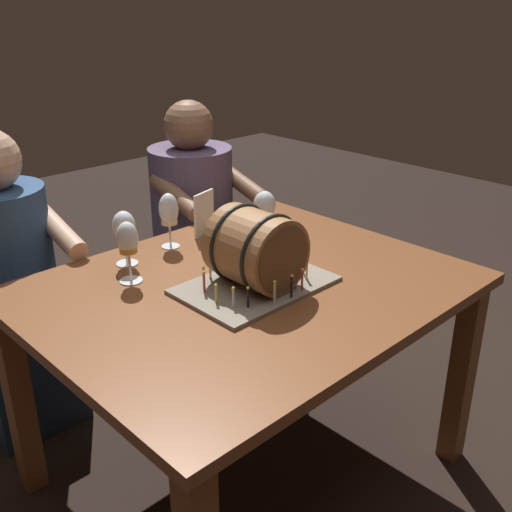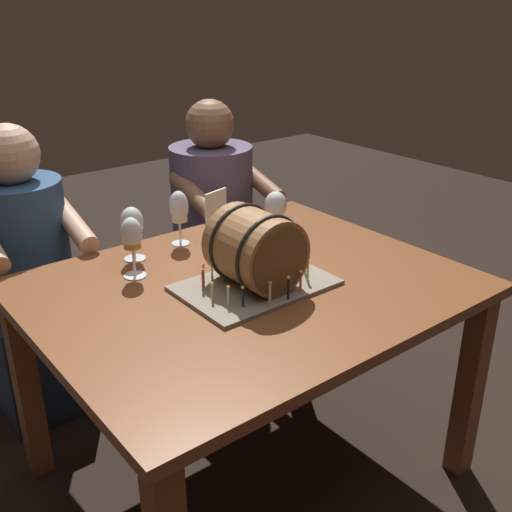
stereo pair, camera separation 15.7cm
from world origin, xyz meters
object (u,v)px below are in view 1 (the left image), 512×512
object	(u,v)px
dining_table	(247,312)
wine_glass_rose	(124,229)
wine_glass_amber	(128,241)
person_seated_right	(194,237)
wine_glass_empty	(265,206)
barrel_cake	(256,252)
person_seated_left	(14,300)
wine_glass_white	(169,212)
menu_card	(204,214)

from	to	relation	value
dining_table	wine_glass_rose	size ratio (longest dim) A/B	6.97
wine_glass_amber	person_seated_right	size ratio (longest dim) A/B	0.17
wine_glass_amber	wine_glass_empty	distance (m)	0.55
barrel_cake	dining_table	bearing A→B (deg)	93.66
barrel_cake	wine_glass_rose	world-z (taller)	barrel_cake
wine_glass_empty	person_seated_left	bearing A→B (deg)	142.51
barrel_cake	wine_glass_amber	size ratio (longest dim) A/B	2.32
wine_glass_amber	wine_glass_empty	bearing A→B (deg)	-1.91
wine_glass_rose	wine_glass_amber	bearing A→B (deg)	-117.88
wine_glass_white	person_seated_left	size ratio (longest dim) A/B	0.17
dining_table	wine_glass_amber	distance (m)	0.42
wine_glass_empty	person_seated_left	distance (m)	0.96
wine_glass_amber	wine_glass_white	bearing A→B (deg)	28.86
barrel_cake	wine_glass_rose	size ratio (longest dim) A/B	2.47
wine_glass_white	person_seated_left	xyz separation A→B (m)	(-0.42, 0.40, -0.33)
dining_table	person_seated_left	xyz separation A→B (m)	(-0.41, 0.79, -0.10)
barrel_cake	menu_card	xyz separation A→B (m)	(0.17, 0.44, -0.03)
wine_glass_amber	wine_glass_white	world-z (taller)	same
dining_table	wine_glass_rose	distance (m)	0.47
wine_glass_amber	menu_card	world-z (taller)	wine_glass_amber
wine_glass_rose	person_seated_right	distance (m)	0.79
barrel_cake	wine_glass_rose	xyz separation A→B (m)	(-0.19, 0.41, 0.01)
dining_table	barrel_cake	size ratio (longest dim) A/B	2.82
dining_table	menu_card	distance (m)	0.48
person_seated_left	barrel_cake	bearing A→B (deg)	-63.24
wine_glass_empty	dining_table	bearing A→B (deg)	-142.46
wine_glass_empty	wine_glass_rose	bearing A→B (deg)	164.33
wine_glass_amber	wine_glass_empty	size ratio (longest dim) A/B	1.12
dining_table	wine_glass_amber	bearing A→B (deg)	134.13
wine_glass_rose	barrel_cake	bearing A→B (deg)	-65.59
wine_glass_amber	wine_glass_empty	xyz separation A→B (m)	(0.55, -0.02, -0.01)
wine_glass_amber	person_seated_left	distance (m)	0.65
person_seated_left	wine_glass_rose	bearing A→B (deg)	-61.02
person_seated_left	menu_card	bearing A→B (deg)	-33.38
person_seated_left	person_seated_right	distance (m)	0.83
wine_glass_white	person_seated_left	bearing A→B (deg)	136.69
menu_card	barrel_cake	bearing A→B (deg)	-125.07
dining_table	barrel_cake	bearing A→B (deg)	-86.34
wine_glass_rose	person_seated_left	bearing A→B (deg)	118.98
wine_glass_rose	menu_card	world-z (taller)	wine_glass_rose
barrel_cake	person_seated_right	world-z (taller)	person_seated_right
wine_glass_rose	wine_glass_white	bearing A→B (deg)	6.01
barrel_cake	wine_glass_white	size ratio (longest dim) A/B	2.31
barrel_cake	menu_card	bearing A→B (deg)	69.46
barrel_cake	wine_glass_amber	distance (m)	0.38
wine_glass_empty	person_seated_left	xyz separation A→B (m)	(-0.72, 0.55, -0.32)
wine_glass_rose	dining_table	bearing A→B (deg)	-63.82
wine_glass_amber	person_seated_right	xyz separation A→B (m)	(0.66, 0.54, -0.32)
menu_card	person_seated_right	world-z (taller)	person_seated_right
person_seated_right	wine_glass_empty	bearing A→B (deg)	-100.87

